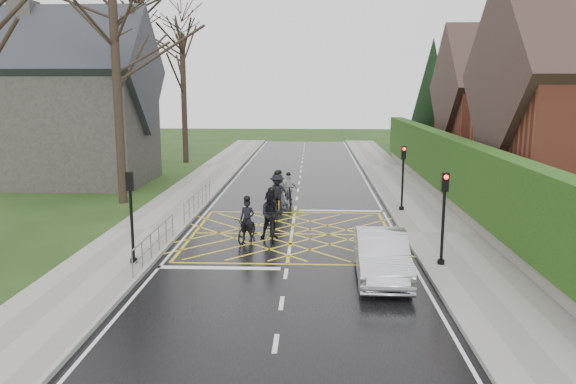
# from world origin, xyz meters

# --- Properties ---
(ground) EXTENTS (120.00, 120.00, 0.00)m
(ground) POSITION_xyz_m (0.00, 0.00, 0.00)
(ground) COLOR #1A3210
(ground) RESTS_ON ground
(road) EXTENTS (9.00, 80.00, 0.01)m
(road) POSITION_xyz_m (0.00, 0.00, 0.01)
(road) COLOR black
(road) RESTS_ON ground
(sidewalk_right) EXTENTS (3.00, 80.00, 0.15)m
(sidewalk_right) POSITION_xyz_m (6.00, 0.00, 0.07)
(sidewalk_right) COLOR gray
(sidewalk_right) RESTS_ON ground
(sidewalk_left) EXTENTS (3.00, 80.00, 0.15)m
(sidewalk_left) POSITION_xyz_m (-6.00, 0.00, 0.07)
(sidewalk_left) COLOR gray
(sidewalk_left) RESTS_ON ground
(stone_wall) EXTENTS (0.50, 38.00, 0.70)m
(stone_wall) POSITION_xyz_m (7.75, 6.00, 0.35)
(stone_wall) COLOR slate
(stone_wall) RESTS_ON ground
(hedge) EXTENTS (0.90, 38.00, 2.80)m
(hedge) POSITION_xyz_m (7.75, 6.00, 2.10)
(hedge) COLOR #173C10
(hedge) RESTS_ON stone_wall
(house_far) EXTENTS (9.80, 8.80, 10.30)m
(house_far) POSITION_xyz_m (14.75, 18.00, 4.36)
(house_far) COLOR brown
(house_far) RESTS_ON ground
(conifer) EXTENTS (4.60, 4.60, 10.00)m
(conifer) POSITION_xyz_m (10.75, 26.00, 4.99)
(conifer) COLOR black
(conifer) RESTS_ON ground
(church) EXTENTS (8.80, 7.80, 11.00)m
(church) POSITION_xyz_m (-13.54, 12.00, 4.93)
(church) COLOR #2D2B28
(church) RESTS_ON ground
(tree_near) EXTENTS (9.24, 9.24, 11.44)m
(tree_near) POSITION_xyz_m (-9.00, 6.00, 7.91)
(tree_near) COLOR black
(tree_near) RESTS_ON ground
(tree_mid) EXTENTS (10.08, 10.08, 12.48)m
(tree_mid) POSITION_xyz_m (-10.00, 14.00, 8.63)
(tree_mid) COLOR black
(tree_mid) RESTS_ON ground
(tree_far) EXTENTS (8.40, 8.40, 10.40)m
(tree_far) POSITION_xyz_m (-9.30, 22.00, 7.19)
(tree_far) COLOR black
(tree_far) RESTS_ON ground
(railing_south) EXTENTS (0.05, 5.04, 1.03)m
(railing_south) POSITION_xyz_m (-4.65, -3.50, 0.78)
(railing_south) COLOR slate
(railing_south) RESTS_ON ground
(railing_north) EXTENTS (0.05, 6.04, 1.03)m
(railing_north) POSITION_xyz_m (-4.65, 4.00, 0.79)
(railing_north) COLOR slate
(railing_north) RESTS_ON ground
(traffic_light_ne) EXTENTS (0.24, 0.31, 3.21)m
(traffic_light_ne) POSITION_xyz_m (5.10, 4.20, 1.66)
(traffic_light_ne) COLOR black
(traffic_light_ne) RESTS_ON ground
(traffic_light_se) EXTENTS (0.24, 0.31, 3.21)m
(traffic_light_se) POSITION_xyz_m (5.10, -4.20, 1.66)
(traffic_light_se) COLOR black
(traffic_light_se) RESTS_ON ground
(traffic_light_sw) EXTENTS (0.24, 0.31, 3.21)m
(traffic_light_sw) POSITION_xyz_m (-5.10, -4.50, 1.66)
(traffic_light_sw) COLOR black
(traffic_light_sw) RESTS_ON ground
(cyclist_rear) EXTENTS (1.03, 1.93, 1.79)m
(cyclist_rear) POSITION_xyz_m (-1.70, -1.05, 0.58)
(cyclist_rear) COLOR black
(cyclist_rear) RESTS_ON ground
(cyclist_back) EXTENTS (1.01, 2.14, 2.09)m
(cyclist_back) POSITION_xyz_m (-0.77, -0.73, 0.79)
(cyclist_back) COLOR black
(cyclist_back) RESTS_ON ground
(cyclist_mid) EXTENTS (1.24, 2.14, 2.05)m
(cyclist_mid) POSITION_xyz_m (-0.85, 4.02, 0.75)
(cyclist_mid) COLOR black
(cyclist_mid) RESTS_ON ground
(cyclist_front) EXTENTS (0.95, 1.71, 1.65)m
(cyclist_front) POSITION_xyz_m (-0.40, 6.12, 0.61)
(cyclist_front) COLOR black
(cyclist_front) RESTS_ON ground
(cyclist_lead) EXTENTS (0.90, 2.03, 1.93)m
(cyclist_lead) POSITION_xyz_m (-0.81, 5.00, 0.67)
(cyclist_lead) COLOR #B48316
(cyclist_lead) RESTS_ON ground
(car) EXTENTS (1.66, 4.49, 1.47)m
(car) POSITION_xyz_m (3.01, -5.25, 0.73)
(car) COLOR silver
(car) RESTS_ON ground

